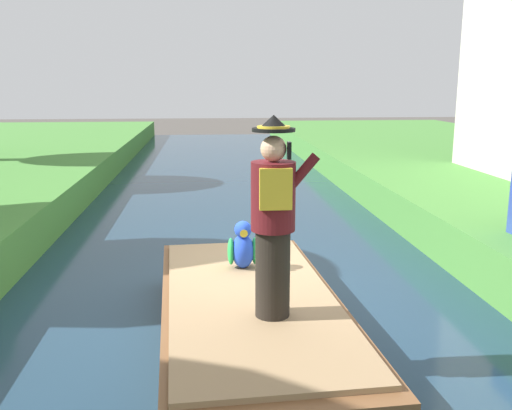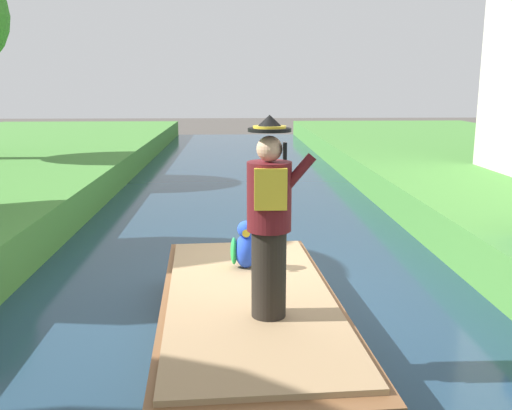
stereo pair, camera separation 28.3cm
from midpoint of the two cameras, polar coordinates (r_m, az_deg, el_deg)
name	(u,v)px [view 2 (the right image)]	position (r m, az deg, el deg)	size (l,w,h in m)	color
ground_plane	(247,313)	(7.25, 0.24, -10.80)	(80.00, 80.00, 0.00)	#4C4742
canal_water	(247,309)	(7.23, 0.24, -10.44)	(6.19, 48.00, 0.10)	#1E384C
boat	(250,322)	(6.00, 0.76, -11.70)	(2.03, 4.29, 0.61)	brown
person_pirate	(270,219)	(5.09, 2.97, -1.41)	(0.61, 0.42, 1.85)	black
parrot_plush	(246,247)	(6.61, 0.21, -4.29)	(0.36, 0.35, 0.57)	blue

